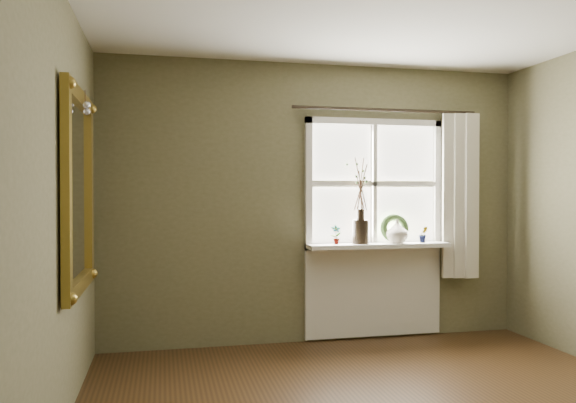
% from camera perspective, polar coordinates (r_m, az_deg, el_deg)
% --- Properties ---
extents(wall_back, '(4.00, 0.10, 2.60)m').
position_cam_1_polar(wall_back, '(5.32, 2.92, -0.13)').
color(wall_back, brown).
rests_on(wall_back, ground).
extents(wall_left, '(0.10, 4.50, 2.60)m').
position_cam_1_polar(wall_left, '(2.89, -25.07, -1.09)').
color(wall_left, brown).
rests_on(wall_left, ground).
extents(window_frame, '(1.36, 0.06, 1.24)m').
position_cam_1_polar(window_frame, '(5.43, 8.73, 1.78)').
color(window_frame, white).
rests_on(window_frame, wall_back).
extents(window_sill, '(1.36, 0.26, 0.04)m').
position_cam_1_polar(window_sill, '(5.35, 9.14, -4.43)').
color(window_sill, white).
rests_on(window_sill, wall_back).
extents(window_apron, '(1.36, 0.04, 0.88)m').
position_cam_1_polar(window_apron, '(5.51, 8.70, -8.89)').
color(window_apron, white).
rests_on(window_apron, ground).
extents(dark_jug, '(0.19, 0.19, 0.22)m').
position_cam_1_polar(dark_jug, '(5.27, 7.39, -3.06)').
color(dark_jug, black).
rests_on(dark_jug, window_sill).
extents(cream_vase, '(0.24, 0.24, 0.22)m').
position_cam_1_polar(cream_vase, '(5.41, 11.01, -2.99)').
color(cream_vase, beige).
rests_on(cream_vase, window_sill).
extents(wreath, '(0.29, 0.15, 0.29)m').
position_cam_1_polar(wreath, '(5.44, 10.77, -3.01)').
color(wreath, '#2D461F').
rests_on(wreath, window_sill).
extents(potted_plant_left, '(0.09, 0.06, 0.18)m').
position_cam_1_polar(potted_plant_left, '(5.20, 4.90, -3.36)').
color(potted_plant_left, '#2D461F').
rests_on(potted_plant_left, window_sill).
extents(potted_plant_right, '(0.09, 0.08, 0.16)m').
position_cam_1_polar(potted_plant_right, '(5.53, 13.59, -3.25)').
color(potted_plant_right, '#2D461F').
rests_on(potted_plant_right, window_sill).
extents(curtain, '(0.36, 0.12, 1.59)m').
position_cam_1_polar(curtain, '(5.70, 16.98, 0.56)').
color(curtain, beige).
rests_on(curtain, wall_back).
extents(curtain_rod, '(1.84, 0.03, 0.03)m').
position_cam_1_polar(curtain_rod, '(5.46, 9.97, 9.14)').
color(curtain_rod, black).
rests_on(curtain_rod, wall_back).
extents(gilt_mirror, '(0.10, 1.11, 1.33)m').
position_cam_1_polar(gilt_mirror, '(3.93, -20.50, 1.03)').
color(gilt_mirror, white).
rests_on(gilt_mirror, wall_left).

